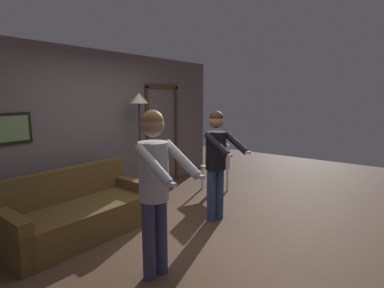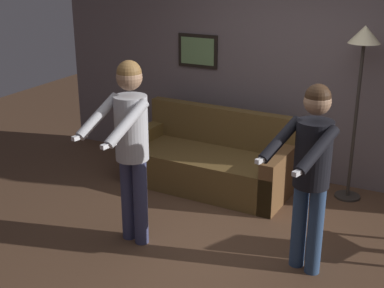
{
  "view_description": "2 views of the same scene",
  "coord_description": "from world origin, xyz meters",
  "px_view_note": "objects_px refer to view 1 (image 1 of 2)",
  "views": [
    {
      "loc": [
        -3.02,
        -2.26,
        1.88
      ],
      "look_at": [
        -0.1,
        -0.14,
        1.28
      ],
      "focal_mm": 28.0,
      "sensor_mm": 36.0,
      "label": 1
    },
    {
      "loc": [
        1.59,
        -4.05,
        2.61
      ],
      "look_at": [
        -0.29,
        -0.28,
        1.08
      ],
      "focal_mm": 50.0,
      "sensor_mm": 36.0,
      "label": 2
    }
  ],
  "objects_px": {
    "couch": "(80,214)",
    "dining_chair_distant": "(218,163)",
    "torchiere_lamp": "(139,111)",
    "person_standing_left": "(155,179)",
    "person_standing_right": "(217,156)"
  },
  "relations": [
    {
      "from": "couch",
      "to": "dining_chair_distant",
      "type": "relative_size",
      "value": 2.08
    },
    {
      "from": "torchiere_lamp",
      "to": "person_standing_right",
      "type": "bearing_deg",
      "value": -92.09
    },
    {
      "from": "couch",
      "to": "person_standing_left",
      "type": "bearing_deg",
      "value": -94.09
    },
    {
      "from": "couch",
      "to": "person_standing_right",
      "type": "bearing_deg",
      "value": -40.46
    },
    {
      "from": "person_standing_right",
      "to": "person_standing_left",
      "type": "bearing_deg",
      "value": -171.35
    },
    {
      "from": "person_standing_right",
      "to": "dining_chair_distant",
      "type": "distance_m",
      "value": 1.57
    },
    {
      "from": "torchiere_lamp",
      "to": "person_standing_left",
      "type": "distance_m",
      "value": 2.55
    },
    {
      "from": "couch",
      "to": "person_standing_left",
      "type": "height_order",
      "value": "person_standing_left"
    },
    {
      "from": "person_standing_left",
      "to": "person_standing_right",
      "type": "height_order",
      "value": "person_standing_left"
    },
    {
      "from": "couch",
      "to": "torchiere_lamp",
      "type": "height_order",
      "value": "torchiere_lamp"
    },
    {
      "from": "couch",
      "to": "dining_chair_distant",
      "type": "distance_m",
      "value": 2.83
    },
    {
      "from": "couch",
      "to": "dining_chair_distant",
      "type": "height_order",
      "value": "dining_chair_distant"
    },
    {
      "from": "torchiere_lamp",
      "to": "dining_chair_distant",
      "type": "distance_m",
      "value": 1.86
    },
    {
      "from": "torchiere_lamp",
      "to": "person_standing_right",
      "type": "height_order",
      "value": "torchiere_lamp"
    },
    {
      "from": "couch",
      "to": "torchiere_lamp",
      "type": "distance_m",
      "value": 2.05
    }
  ]
}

